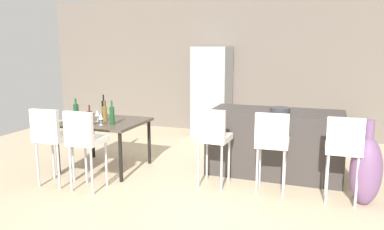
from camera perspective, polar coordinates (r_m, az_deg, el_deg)
name	(u,v)px	position (r m, az deg, el deg)	size (l,w,h in m)	color
ground_plane	(216,184)	(5.15, 3.68, -10.48)	(10.00, 10.00, 0.00)	#C6B28E
back_wall	(260,66)	(7.94, 10.33, 7.44)	(10.00, 0.12, 2.90)	#665B51
kitchen_island	(275,142)	(5.59, 12.58, -4.09)	(1.88, 0.91, 0.92)	#383330
bar_chair_left	(213,135)	(4.87, 3.18, -3.08)	(0.42, 0.42, 1.05)	white
bar_chair_middle	(272,140)	(4.72, 12.13, -3.75)	(0.42, 0.42, 1.05)	white
bar_chair_right	(344,146)	(4.68, 22.19, -4.40)	(0.41, 0.41, 1.05)	white
dining_table	(104,125)	(5.75, -13.25, -1.54)	(1.17, 0.99, 0.74)	#4C4238
dining_chair_near	(51,135)	(5.23, -20.78, -2.81)	(0.42, 0.42, 1.05)	white
dining_chair_far	(84,138)	(4.91, -16.15, -3.37)	(0.40, 0.40, 1.05)	white
wine_bottle_corner	(105,113)	(5.73, -13.21, 0.30)	(0.07, 0.07, 0.30)	brown
wine_bottle_middle	(90,118)	(5.40, -15.37, -0.46)	(0.07, 0.07, 0.30)	#471E19
wine_bottle_inner	(104,108)	(6.15, -13.34, 1.09)	(0.07, 0.07, 0.34)	black
wine_bottle_far	(112,115)	(5.41, -12.12, -0.05)	(0.07, 0.07, 0.35)	#194723
wine_bottle_left	(76,112)	(5.83, -17.30, 0.44)	(0.08, 0.08, 0.34)	#194723
wine_glass_right	(101,117)	(5.41, -13.80, -0.23)	(0.07, 0.07, 0.17)	silver
wine_glass_near	(97,113)	(5.69, -14.28, 0.26)	(0.07, 0.07, 0.17)	silver
refrigerator	(212,92)	(7.76, 3.07, 3.60)	(0.72, 0.68, 1.84)	#939699
fruit_bowl	(280,110)	(5.40, 13.31, 0.76)	(0.28, 0.28, 0.07)	#333338
floor_vase	(366,170)	(4.82, 25.04, -7.67)	(0.36, 0.36, 1.02)	#704C75
potted_plant	(351,130)	(7.54, 23.15, -2.06)	(0.35, 0.35, 0.55)	#996B4C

